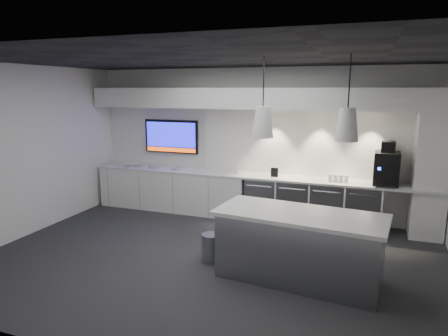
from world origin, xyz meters
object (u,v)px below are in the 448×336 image
at_px(wall_tv, 171,136).
at_px(coffee_machine, 387,167).
at_px(island, 299,246).
at_px(bin, 212,248).

bearing_deg(wall_tv, coffee_machine, -3.21).
relative_size(wall_tv, coffee_machine, 1.61).
bearing_deg(coffee_machine, wall_tv, 178.81).
distance_m(wall_tv, island, 4.32).
bearing_deg(bin, wall_tv, 127.72).
distance_m(wall_tv, coffee_machine, 4.42).
bearing_deg(island, bin, -179.77).
height_order(island, coffee_machine, coffee_machine).
xyz_separation_m(island, coffee_machine, (1.14, 2.38, 0.74)).
xyz_separation_m(bin, coffee_machine, (2.47, 2.24, 1.00)).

